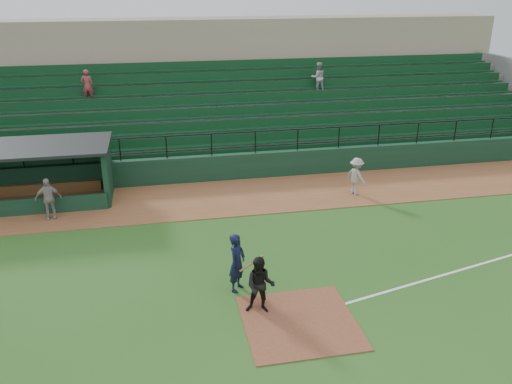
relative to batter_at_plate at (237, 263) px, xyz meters
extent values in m
plane|color=#26531A|center=(1.37, -0.93, -0.91)|extent=(90.00, 90.00, 0.00)
cube|color=brown|center=(1.37, 7.07, -0.89)|extent=(40.00, 4.00, 0.03)
cube|color=brown|center=(1.37, -1.93, -0.89)|extent=(3.00, 3.00, 0.03)
cube|color=white|center=(9.37, 0.27, -0.90)|extent=(17.49, 4.44, 0.01)
cube|color=black|center=(1.37, 9.27, -0.31)|extent=(36.00, 0.35, 1.20)
cylinder|color=black|center=(1.37, 9.27, 1.29)|extent=(36.00, 0.06, 0.06)
cube|color=slate|center=(1.37, 14.17, 0.89)|extent=(36.00, 9.00, 3.60)
cube|color=#0F381B|center=(1.37, 13.67, 1.34)|extent=(34.56, 8.00, 4.05)
cube|color=gray|center=(1.37, 20.67, 2.29)|extent=(38.00, 3.00, 6.40)
cube|color=slate|center=(1.37, 18.67, 2.79)|extent=(36.00, 2.00, 0.20)
imported|color=#A5A5A5|center=(7.07, 14.97, 2.62)|extent=(0.81, 0.63, 1.66)
imported|color=maroon|center=(-5.33, 14.97, 2.61)|extent=(0.60, 0.39, 1.64)
cube|color=black|center=(-8.38, 9.47, 0.24)|extent=(8.50, 0.20, 2.30)
cube|color=black|center=(-4.13, 8.17, 0.24)|extent=(0.20, 2.60, 2.30)
cube|color=olive|center=(-8.38, 9.07, -0.66)|extent=(7.65, 0.40, 0.50)
imported|color=black|center=(0.00, 0.00, 0.00)|extent=(0.74, 0.79, 1.81)
cylinder|color=olive|center=(0.40, -0.20, 0.04)|extent=(0.79, 0.34, 0.35)
imported|color=black|center=(0.43, -1.24, -0.07)|extent=(0.96, 0.85, 1.67)
imported|color=#99948F|center=(6.16, 6.37, -0.07)|extent=(0.98, 1.19, 1.61)
imported|color=#9D9793|center=(-6.24, 6.31, -0.06)|extent=(1.00, 0.54, 1.63)
camera|label=1|loc=(-2.05, -13.14, 7.60)|focal=36.61mm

